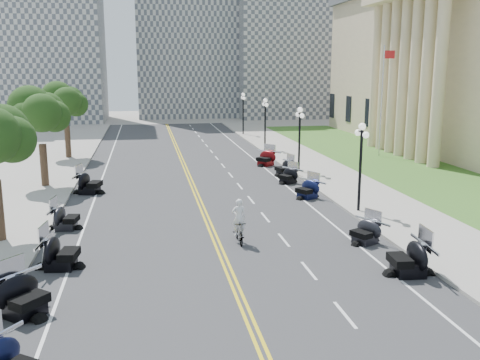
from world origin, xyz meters
TOP-DOWN VIEW (x-y plane):
  - ground at (0.00, 0.00)m, footprint 160.00×160.00m
  - road at (0.00, 10.00)m, footprint 16.00×90.00m
  - centerline_yellow_a at (-0.12, 10.00)m, footprint 0.12×90.00m
  - centerline_yellow_b at (0.12, 10.00)m, footprint 0.12×90.00m
  - edge_line_north at (6.40, 10.00)m, footprint 0.12×90.00m
  - edge_line_south at (-6.40, 10.00)m, footprint 0.12×90.00m
  - lane_dash_4 at (3.20, -8.00)m, footprint 0.12×2.00m
  - lane_dash_5 at (3.20, -4.00)m, footprint 0.12×2.00m
  - lane_dash_6 at (3.20, 0.00)m, footprint 0.12×2.00m
  - lane_dash_7 at (3.20, 4.00)m, footprint 0.12×2.00m
  - lane_dash_8 at (3.20, 8.00)m, footprint 0.12×2.00m
  - lane_dash_9 at (3.20, 12.00)m, footprint 0.12×2.00m
  - lane_dash_10 at (3.20, 16.00)m, footprint 0.12×2.00m
  - lane_dash_11 at (3.20, 20.00)m, footprint 0.12×2.00m
  - lane_dash_12 at (3.20, 24.00)m, footprint 0.12×2.00m
  - lane_dash_13 at (3.20, 28.00)m, footprint 0.12×2.00m
  - lane_dash_14 at (3.20, 32.00)m, footprint 0.12×2.00m
  - lane_dash_15 at (3.20, 36.00)m, footprint 0.12×2.00m
  - lane_dash_16 at (3.20, 40.00)m, footprint 0.12×2.00m
  - lane_dash_17 at (3.20, 44.00)m, footprint 0.12×2.00m
  - lane_dash_18 at (3.20, 48.00)m, footprint 0.12×2.00m
  - lane_dash_19 at (3.20, 52.00)m, footprint 0.12×2.00m
  - sidewalk_north at (10.50, 10.00)m, footprint 5.00×90.00m
  - sidewalk_south at (-10.50, 10.00)m, footprint 5.00×90.00m
  - lawn at (17.50, 18.00)m, footprint 9.00×60.00m
  - distant_block_a at (-18.00, 62.00)m, footprint 18.00×14.00m
  - distant_block_b at (4.00, 68.00)m, footprint 16.00×12.00m
  - distant_block_c at (22.00, 65.00)m, footprint 20.00×14.00m
  - street_lamp_2 at (8.60, 4.00)m, footprint 0.50×1.20m
  - street_lamp_3 at (8.60, 16.00)m, footprint 0.50×1.20m
  - street_lamp_4 at (8.60, 28.00)m, footprint 0.50×1.20m
  - street_lamp_5 at (8.60, 40.00)m, footprint 0.50×1.20m
  - flagpole at (18.00, 22.00)m, footprint 1.10×0.20m
  - tree_3 at (-10.00, 14.00)m, footprint 4.80×4.80m
  - tree_4 at (-10.00, 26.00)m, footprint 4.80×4.80m
  - motorcycle_n_4 at (6.93, -5.10)m, footprint 2.41×2.41m
  - motorcycle_n_5 at (6.82, -1.12)m, footprint 2.39×2.39m
  - motorcycle_n_7 at (6.77, 7.83)m, footprint 2.55×2.55m
  - motorcycle_n_8 at (6.74, 12.35)m, footprint 2.42×2.42m
  - motorcycle_n_9 at (7.20, 15.06)m, footprint 2.35×2.35m
  - motorcycle_n_10 at (6.73, 19.44)m, footprint 2.88×2.88m
  - motorcycle_s_4 at (-7.30, -6.18)m, footprint 3.08×3.08m
  - motorcycle_s_5 at (-6.72, -1.94)m, footprint 2.45×2.45m
  - motorcycle_s_6 at (-7.27, 3.65)m, footprint 2.21×2.21m
  - motorcycle_s_8 at (-6.83, 11.57)m, footprint 2.74×2.74m
  - bicycle at (1.02, -0.01)m, footprint 0.52×1.84m
  - cyclist_rider at (1.02, -0.01)m, footprint 0.65×0.43m

SIDE VIEW (x-z plane):
  - ground at x=0.00m, z-range 0.00..0.00m
  - road at x=0.00m, z-range 0.00..0.01m
  - centerline_yellow_a at x=-0.12m, z-range 0.01..0.01m
  - centerline_yellow_b at x=0.12m, z-range 0.01..0.01m
  - edge_line_north at x=6.40m, z-range 0.01..0.01m
  - edge_line_south at x=-6.40m, z-range 0.01..0.01m
  - lane_dash_4 at x=3.20m, z-range 0.01..0.01m
  - lane_dash_5 at x=3.20m, z-range 0.01..0.01m
  - lane_dash_6 at x=3.20m, z-range 0.01..0.01m
  - lane_dash_7 at x=3.20m, z-range 0.01..0.01m
  - lane_dash_8 at x=3.20m, z-range 0.01..0.01m
  - lane_dash_9 at x=3.20m, z-range 0.01..0.01m
  - lane_dash_10 at x=3.20m, z-range 0.01..0.01m
  - lane_dash_11 at x=3.20m, z-range 0.01..0.01m
  - lane_dash_12 at x=3.20m, z-range 0.01..0.01m
  - lane_dash_13 at x=3.20m, z-range 0.01..0.01m
  - lane_dash_14 at x=3.20m, z-range 0.01..0.01m
  - lane_dash_15 at x=3.20m, z-range 0.01..0.01m
  - lane_dash_16 at x=3.20m, z-range 0.01..0.01m
  - lane_dash_17 at x=3.20m, z-range 0.01..0.01m
  - lane_dash_18 at x=3.20m, z-range 0.01..0.01m
  - lane_dash_19 at x=3.20m, z-range 0.01..0.01m
  - lawn at x=17.50m, z-range 0.00..0.10m
  - sidewalk_north at x=10.50m, z-range 0.00..0.15m
  - sidewalk_south at x=-10.50m, z-range 0.00..0.15m
  - bicycle at x=1.02m, z-range 0.00..1.10m
  - motorcycle_n_8 at x=6.74m, z-range 0.00..1.23m
  - motorcycle_n_5 at x=6.82m, z-range 0.00..1.25m
  - motorcycle_n_7 at x=6.77m, z-range 0.00..1.32m
  - motorcycle_n_9 at x=7.20m, z-range 0.00..1.32m
  - motorcycle_s_6 at x=-7.27m, z-range 0.00..1.34m
  - motorcycle_n_10 at x=6.73m, z-range 0.00..1.43m
  - motorcycle_s_5 at x=-6.72m, z-range 0.00..1.51m
  - motorcycle_s_4 at x=-7.30m, z-range 0.00..1.53m
  - motorcycle_n_4 at x=6.93m, z-range 0.00..1.56m
  - motorcycle_s_8 at x=-6.83m, z-range 0.00..1.56m
  - cyclist_rider at x=1.02m, z-range 1.10..2.88m
  - street_lamp_2 at x=8.60m, z-range 0.15..5.05m
  - street_lamp_3 at x=8.60m, z-range 0.15..5.05m
  - street_lamp_4 at x=8.60m, z-range 0.15..5.05m
  - street_lamp_5 at x=8.60m, z-range 0.15..5.05m
  - tree_3 at x=-10.00m, z-range 0.15..9.35m
  - tree_4 at x=-10.00m, z-range 0.15..9.35m
  - flagpole at x=18.00m, z-range 0.00..10.00m
  - distant_block_c at x=22.00m, z-range 0.00..22.00m
  - distant_block_a at x=-18.00m, z-range 0.00..26.00m
  - distant_block_b at x=4.00m, z-range 0.00..30.00m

